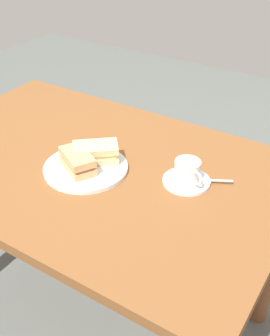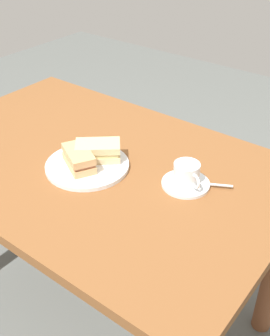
% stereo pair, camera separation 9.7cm
% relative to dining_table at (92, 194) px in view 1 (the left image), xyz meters
% --- Properties ---
extents(ground_plane, '(6.00, 6.00, 0.00)m').
position_rel_dining_table_xyz_m(ground_plane, '(0.00, 0.00, -0.64)').
color(ground_plane, '#5A5E5A').
extents(dining_table, '(1.31, 0.85, 0.77)m').
position_rel_dining_table_xyz_m(dining_table, '(0.00, 0.00, 0.00)').
color(dining_table, brown).
rests_on(dining_table, ground_plane).
extents(sandwich_plate, '(0.27, 0.27, 0.01)m').
position_rel_dining_table_xyz_m(sandwich_plate, '(0.02, -0.05, 0.14)').
color(sandwich_plate, white).
rests_on(sandwich_plate, dining_table).
extents(sandwich_front, '(0.15, 0.13, 0.06)m').
position_rel_dining_table_xyz_m(sandwich_front, '(0.01, -0.07, 0.18)').
color(sandwich_front, tan).
rests_on(sandwich_front, sandwich_plate).
extents(sandwich_back, '(0.16, 0.16, 0.06)m').
position_rel_dining_table_xyz_m(sandwich_back, '(0.03, 0.00, 0.18)').
color(sandwich_back, '#D2B584').
rests_on(sandwich_back, sandwich_plate).
extents(coffee_saucer, '(0.15, 0.15, 0.01)m').
position_rel_dining_table_xyz_m(coffee_saucer, '(0.32, 0.06, 0.14)').
color(coffee_saucer, silver).
rests_on(coffee_saucer, dining_table).
extents(coffee_cup, '(0.10, 0.08, 0.07)m').
position_rel_dining_table_xyz_m(coffee_cup, '(0.32, 0.06, 0.18)').
color(coffee_cup, white).
rests_on(coffee_cup, coffee_saucer).
extents(spoon, '(0.09, 0.06, 0.01)m').
position_rel_dining_table_xyz_m(spoon, '(0.39, 0.10, 0.15)').
color(spoon, silver).
rests_on(spoon, coffee_saucer).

